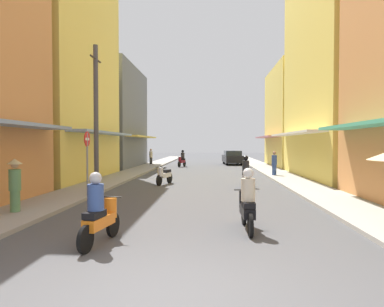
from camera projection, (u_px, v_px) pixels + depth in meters
The scene contains 18 objects.
ground_plane at pixel (204, 172), 25.86m from camera, with size 110.49×110.49×0.00m, color #4C4C4F.
sidewalk_left at pixel (136, 171), 26.16m from camera, with size 2.09×58.22×0.12m, color #9E9991.
sidewalk_right at pixel (273, 172), 25.55m from camera, with size 2.09×58.22×0.12m, color #ADA89E.
building_left_mid at pixel (47, 51), 20.31m from camera, with size 7.05×9.84×15.38m.
building_left_far at pixel (105, 118), 31.21m from camera, with size 7.05×9.92×9.07m.
building_right_mid at pixel (352, 43), 21.02m from camera, with size 7.05×10.90×16.75m.
building_right_far at pixel (305, 118), 31.69m from camera, with size 7.05×9.33×9.21m.
motorbike_silver at pixel (246, 173), 17.19m from camera, with size 0.62×1.79×1.58m.
motorbike_white at pixel (164, 175), 18.02m from camera, with size 0.74×1.75×0.96m.
motorbike_black at pixel (247, 203), 8.46m from camera, with size 0.55×1.81×1.58m.
motorbike_maroon at pixel (182, 159), 31.88m from camera, with size 0.73×1.75×1.58m.
motorbike_orange at pixel (100, 212), 7.29m from camera, with size 0.57×1.80×1.58m.
parked_car at pixel (232, 157), 35.25m from camera, with size 2.08×4.23×1.45m.
pedestrian_far at pixel (274, 164), 22.18m from camera, with size 0.34×0.34×1.67m.
pedestrian_foreground at pixel (151, 157), 34.46m from camera, with size 0.34×0.34×1.65m.
pedestrian_midway at pixel (15, 184), 10.24m from camera, with size 0.44×0.44×1.72m.
utility_pole at pixel (96, 118), 14.73m from camera, with size 0.20×1.20×6.41m.
street_sign_no_entry at pixel (87, 155), 13.42m from camera, with size 0.07×0.60×2.65m.
Camera 1 is at (0.60, -4.71, 2.17)m, focal length 31.92 mm.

